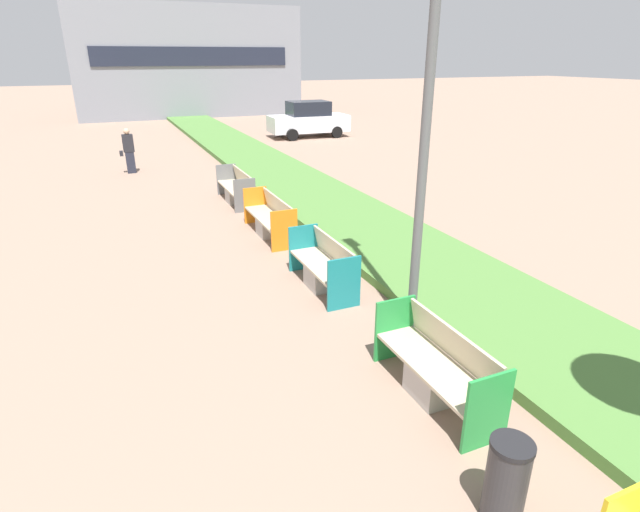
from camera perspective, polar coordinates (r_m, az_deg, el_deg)
The scene contains 10 objects.
planter_grass_strip at distance 11.59m, azimuth 7.87°, elevation 1.58°, with size 2.80×120.00×0.18m.
building_backdrop at distance 40.17m, azimuth -15.02°, elevation 20.65°, with size 15.49×6.27×7.35m.
bench_green_frame at distance 6.65m, azimuth 13.17°, elevation -12.67°, with size 0.65×1.99×0.94m.
bench_teal_frame at distance 9.34m, azimuth 0.42°, elevation -1.51°, with size 0.65×1.92×0.94m.
bench_orange_frame at distance 12.16m, azimuth -5.68°, elevation 4.07°, with size 0.65×2.28×0.94m.
bench_grey_frame at distance 15.14m, azimuth -9.50°, elevation 7.44°, with size 0.65×2.19×0.94m.
litter_bin at distance 5.32m, azimuth 20.52°, elevation -22.89°, with size 0.40×0.40×0.88m.
street_lamp_post at distance 7.11m, azimuth 12.98°, elevation 25.45°, with size 0.24×0.44×8.38m.
pedestrian_walking at distance 20.07m, azimuth -21.01°, elevation 11.17°, with size 0.53×0.24×1.64m.
parked_car_distant at distance 27.61m, azimuth -1.34°, elevation 15.32°, with size 4.27×2.00×1.86m.
Camera 1 is at (-2.53, 2.75, 4.07)m, focal length 28.00 mm.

